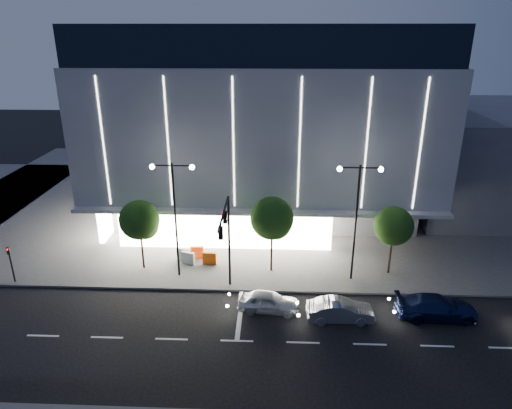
{
  "coord_description": "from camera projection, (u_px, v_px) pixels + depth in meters",
  "views": [
    {
      "loc": [
        4.09,
        -24.21,
        17.73
      ],
      "look_at": [
        2.75,
        8.54,
        5.0
      ],
      "focal_mm": 32.0,
      "sensor_mm": 36.0,
      "label": 1
    }
  ],
  "objects": [
    {
      "name": "tree_mid",
      "position": [
        272.0,
        220.0,
        33.94
      ],
      "size": [
        3.25,
        3.25,
        6.15
      ],
      "color": "black",
      "rests_on": "ground"
    },
    {
      "name": "barrier_d",
      "position": [
        184.0,
        254.0,
        36.85
      ],
      "size": [
        1.13,
        0.42,
        1.0
      ],
      "primitive_type": "cube",
      "rotation": [
        0.0,
        0.0,
        -0.16
      ],
      "color": "silver",
      "rests_on": "sidewalk_museum"
    },
    {
      "name": "traffic_mast",
      "position": [
        227.0,
        232.0,
        30.37
      ],
      "size": [
        0.33,
        5.89,
        7.07
      ],
      "color": "black",
      "rests_on": "ground"
    },
    {
      "name": "barrier_b",
      "position": [
        188.0,
        258.0,
        36.23
      ],
      "size": [
        1.12,
        0.6,
        1.0
      ],
      "primitive_type": "cube",
      "rotation": [
        0.0,
        0.0,
        -0.34
      ],
      "color": "silver",
      "rests_on": "sidewalk_museum"
    },
    {
      "name": "street_lamp_east",
      "position": [
        357.0,
        206.0,
        32.17
      ],
      "size": [
        3.16,
        0.36,
        9.0
      ],
      "color": "black",
      "rests_on": "ground"
    },
    {
      "name": "barrier_c",
      "position": [
        210.0,
        258.0,
        36.18
      ],
      "size": [
        1.12,
        0.35,
        1.0
      ],
      "primitive_type": "cube",
      "rotation": [
        0.0,
        0.0,
        -0.09
      ],
      "color": "#FB5F0D",
      "rests_on": "sidewalk_museum"
    },
    {
      "name": "street_lamp_west",
      "position": [
        175.0,
        204.0,
        32.67
      ],
      "size": [
        3.16,
        0.36,
        9.0
      ],
      "color": "black",
      "rests_on": "ground"
    },
    {
      "name": "ped_signal_far",
      "position": [
        11.0,
        261.0,
        33.2
      ],
      "size": [
        0.22,
        0.24,
        3.0
      ],
      "color": "black",
      "rests_on": "ground"
    },
    {
      "name": "car_third",
      "position": [
        436.0,
        307.0,
        29.66
      ],
      "size": [
        5.24,
        2.18,
        1.51
      ],
      "primitive_type": "imported",
      "rotation": [
        0.0,
        0.0,
        1.58
      ],
      "color": "#121B46",
      "rests_on": "ground"
    },
    {
      "name": "barrier_a",
      "position": [
        197.0,
        252.0,
        37.13
      ],
      "size": [
        1.12,
        0.36,
        1.0
      ],
      "primitive_type": "cube",
      "rotation": [
        0.0,
        0.0,
        0.1
      ],
      "color": "#D9480C",
      "rests_on": "sidewalk_museum"
    },
    {
      "name": "museum",
      "position": [
        264.0,
        117.0,
        46.42
      ],
      "size": [
        30.0,
        25.8,
        18.0
      ],
      "color": "#4C4C51",
      "rests_on": "ground"
    },
    {
      "name": "ground",
      "position": [
        208.0,
        325.0,
        29.12
      ],
      "size": [
        160.0,
        160.0,
        0.0
      ],
      "primitive_type": "plane",
      "color": "black",
      "rests_on": "ground"
    },
    {
      "name": "tree_left",
      "position": [
        140.0,
        222.0,
        34.43
      ],
      "size": [
        3.02,
        3.02,
        5.72
      ],
      "color": "black",
      "rests_on": "ground"
    },
    {
      "name": "annex_building",
      "position": [
        479.0,
        155.0,
        48.67
      ],
      "size": [
        16.0,
        20.0,
        10.0
      ],
      "primitive_type": "cube",
      "color": "#4C4C51",
      "rests_on": "ground"
    },
    {
      "name": "tree_right",
      "position": [
        394.0,
        228.0,
        33.75
      ],
      "size": [
        2.91,
        2.91,
        5.51
      ],
      "color": "black",
      "rests_on": "ground"
    },
    {
      "name": "car_second",
      "position": [
        340.0,
        311.0,
        29.38
      ],
      "size": [
        4.36,
        1.65,
        1.42
      ],
      "primitive_type": "imported",
      "rotation": [
        0.0,
        0.0,
        1.6
      ],
      "color": "#A3A5AA",
      "rests_on": "ground"
    },
    {
      "name": "car_lead",
      "position": [
        268.0,
        302.0,
        30.36
      ],
      "size": [
        4.25,
        2.02,
        1.4
      ],
      "primitive_type": "imported",
      "rotation": [
        0.0,
        0.0,
        1.48
      ],
      "color": "#B9BCC2",
      "rests_on": "ground"
    },
    {
      "name": "sidewalk_museum",
      "position": [
        282.0,
        196.0,
        51.25
      ],
      "size": [
        70.0,
        40.0,
        0.15
      ],
      "primitive_type": "cube",
      "color": "#474747",
      "rests_on": "ground"
    }
  ]
}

